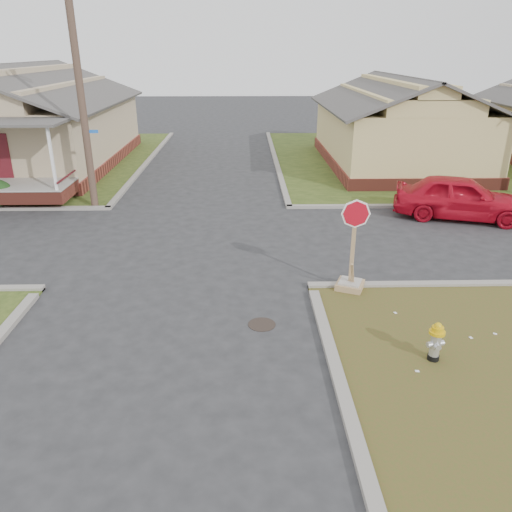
{
  "coord_description": "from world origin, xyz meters",
  "views": [
    {
      "loc": [
        1.83,
        -10.54,
        5.9
      ],
      "look_at": [
        2.1,
        1.0,
        1.1
      ],
      "focal_mm": 35.0,
      "sensor_mm": 36.0,
      "label": 1
    }
  ],
  "objects_px": {
    "utility_pole": "(80,85)",
    "fire_hydrant": "(436,340)",
    "stop_sign": "(351,270)",
    "red_sedan": "(460,197)"
  },
  "relations": [
    {
      "from": "utility_pole",
      "to": "fire_hydrant",
      "type": "bearing_deg",
      "value": -48.05
    },
    {
      "from": "utility_pole",
      "to": "fire_hydrant",
      "type": "relative_size",
      "value": 10.54
    },
    {
      "from": "utility_pole",
      "to": "stop_sign",
      "type": "xyz_separation_m",
      "value": [
        8.79,
        -7.64,
        -4.09
      ]
    },
    {
      "from": "utility_pole",
      "to": "fire_hydrant",
      "type": "height_order",
      "value": "utility_pole"
    },
    {
      "from": "red_sedan",
      "to": "utility_pole",
      "type": "bearing_deg",
      "value": 100.25
    },
    {
      "from": "fire_hydrant",
      "to": "red_sedan",
      "type": "bearing_deg",
      "value": 53.05
    },
    {
      "from": "fire_hydrant",
      "to": "stop_sign",
      "type": "relative_size",
      "value": 0.35
    },
    {
      "from": "stop_sign",
      "to": "fire_hydrant",
      "type": "bearing_deg",
      "value": -49.49
    },
    {
      "from": "utility_pole",
      "to": "red_sedan",
      "type": "height_order",
      "value": "utility_pole"
    },
    {
      "from": "utility_pole",
      "to": "stop_sign",
      "type": "relative_size",
      "value": 3.69
    }
  ]
}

